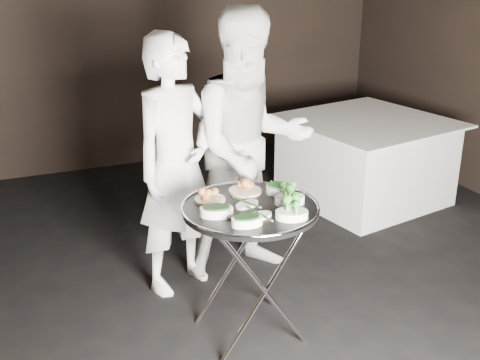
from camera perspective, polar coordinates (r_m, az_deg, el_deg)
name	(u,v)px	position (r m, az deg, el deg)	size (l,w,h in m)	color
floor	(250,343)	(3.77, 0.92, -15.24)	(6.00, 7.00, 0.05)	black
wall_back	(112,25)	(6.47, -12.05, 14.19)	(6.00, 0.05, 3.00)	black
tray_stand	(250,266)	(3.58, 0.94, -8.12)	(0.56, 0.47, 0.82)	silver
serving_tray	(250,208)	(3.42, 0.98, -2.69)	(0.79, 0.79, 0.04)	black
potato_plate_a	(210,196)	(3.48, -2.87, -1.57)	(0.18, 0.18, 0.06)	beige
potato_plate_b	(245,188)	(3.60, 0.49, -0.73)	(0.20, 0.20, 0.07)	beige
greens_bowl	(277,187)	(3.60, 3.53, -0.71)	(0.13, 0.13, 0.08)	silver
asparagus_plate_a	(247,204)	(3.41, 0.66, -2.26)	(0.18, 0.14, 0.03)	silver
asparagus_plate_b	(259,215)	(3.27, 1.82, -3.33)	(0.17, 0.12, 0.03)	silver
spinach_bowl_a	(217,210)	(3.28, -2.24, -2.85)	(0.21, 0.17, 0.08)	silver
spinach_bowl_b	(247,220)	(3.17, 0.66, -3.78)	(0.18, 0.13, 0.07)	silver
broccoli_bowl_a	(290,198)	(3.46, 4.73, -1.70)	(0.20, 0.16, 0.07)	silver
broccoli_bowl_b	(292,213)	(3.26, 4.93, -3.11)	(0.21, 0.18, 0.07)	silver
serving_utensils	(248,195)	(3.46, 0.78, -1.39)	(0.57, 0.40, 0.01)	silver
waiter_left	(176,166)	(3.98, -6.11, 1.31)	(0.64, 0.42, 1.75)	white
waiter_right	(250,146)	(4.15, 0.99, 3.21)	(0.91, 0.71, 1.88)	white
dining_table	(365,160)	(5.71, 11.74, 1.90)	(1.35, 1.35, 0.77)	white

